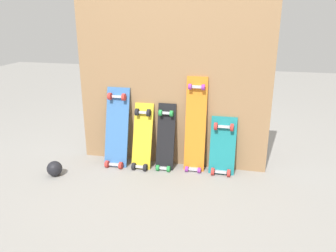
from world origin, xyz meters
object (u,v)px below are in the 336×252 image
Objects in this scene: skateboard_yellow at (142,140)px; skateboard_blue at (117,131)px; skateboard_orange at (195,129)px; rubber_ball at (55,169)px; skateboard_teal at (222,149)px; skateboard_black at (165,141)px.

skateboard_blue is at bearing -179.96° from skateboard_yellow.
skateboard_yellow is 0.71× the size of skateboard_orange.
skateboard_orange is (0.76, 0.05, 0.06)m from skateboard_blue.
skateboard_blue reaches higher than rubber_ball.
skateboard_yellow reaches higher than skateboard_teal.
skateboard_yellow is (0.26, 0.00, -0.07)m from skateboard_blue.
rubber_ball is (-1.22, -0.43, -0.34)m from skateboard_orange.
skateboard_black is (0.48, 0.02, -0.07)m from skateboard_blue.
skateboard_yellow is 4.86× the size of rubber_ball.
skateboard_teal is (0.76, 0.03, -0.04)m from skateboard_yellow.
skateboard_orange reaches higher than skateboard_teal.
skateboard_orange is at bearing 19.56° from rubber_ball.
skateboard_blue is at bearing -178.08° from skateboard_teal.
skateboard_yellow is 0.52m from skateboard_orange.
skateboard_orange reaches higher than skateboard_yellow.
skateboard_teal is at bearing 1.92° from skateboard_blue.
rubber_ball is at bearing -151.99° from skateboard_yellow.
skateboard_yellow is 0.98× the size of skateboard_black.
skateboard_blue is at bearing 39.40° from rubber_ball.
skateboard_black is at bearing -178.59° from skateboard_teal.
skateboard_blue reaches higher than skateboard_black.
skateboard_orange is (0.28, 0.03, 0.13)m from skateboard_black.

